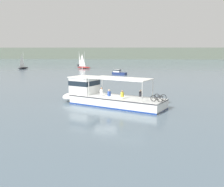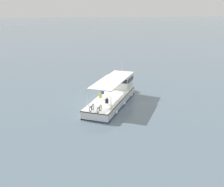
{
  "view_description": "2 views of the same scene",
  "coord_description": "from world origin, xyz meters",
  "px_view_note": "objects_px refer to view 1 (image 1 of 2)",
  "views": [
    {
      "loc": [
        2.66,
        -28.42,
        6.35
      ],
      "look_at": [
        0.66,
        0.9,
        1.4
      ],
      "focal_mm": 42.8,
      "sensor_mm": 36.0,
      "label": 1
    },
    {
      "loc": [
        33.91,
        -3.77,
        12.5
      ],
      "look_at": [
        0.66,
        0.9,
        1.4
      ],
      "focal_mm": 44.94,
      "sensor_mm": 36.0,
      "label": 2
    }
  ],
  "objects_px": {
    "motorboat_far_left": "(119,72)",
    "sailboat_off_bow": "(84,67)",
    "ferry_main": "(104,96)",
    "sailboat_outer_anchorage": "(79,64)",
    "sailboat_horizon_east": "(23,67)"
  },
  "relations": [
    {
      "from": "motorboat_far_left",
      "to": "sailboat_outer_anchorage",
      "type": "xyz_separation_m",
      "value": [
        -16.12,
        33.04,
        -0.0
      ]
    },
    {
      "from": "ferry_main",
      "to": "sailboat_horizon_east",
      "type": "distance_m",
      "value": 61.52
    },
    {
      "from": "motorboat_far_left",
      "to": "sailboat_off_bow",
      "type": "distance_m",
      "value": 23.47
    },
    {
      "from": "ferry_main",
      "to": "motorboat_far_left",
      "type": "xyz_separation_m",
      "value": [
        0.04,
        36.22,
        -0.47
      ]
    },
    {
      "from": "motorboat_far_left",
      "to": "sailboat_horizon_east",
      "type": "bearing_deg",
      "value": 151.59
    },
    {
      "from": "sailboat_outer_anchorage",
      "to": "sailboat_off_bow",
      "type": "xyz_separation_m",
      "value": [
        3.88,
        -13.02,
        0.0
      ]
    },
    {
      "from": "ferry_main",
      "to": "motorboat_far_left",
      "type": "bearing_deg",
      "value": 89.94
    },
    {
      "from": "sailboat_outer_anchorage",
      "to": "sailboat_off_bow",
      "type": "bearing_deg",
      "value": -73.4
    },
    {
      "from": "ferry_main",
      "to": "sailboat_outer_anchorage",
      "type": "relative_size",
      "value": 2.36
    },
    {
      "from": "sailboat_outer_anchorage",
      "to": "motorboat_far_left",
      "type": "bearing_deg",
      "value": -63.99
    },
    {
      "from": "ferry_main",
      "to": "sailboat_horizon_east",
      "type": "relative_size",
      "value": 2.36
    },
    {
      "from": "sailboat_horizon_east",
      "to": "motorboat_far_left",
      "type": "bearing_deg",
      "value": -28.41
    },
    {
      "from": "ferry_main",
      "to": "sailboat_horizon_east",
      "type": "height_order",
      "value": "sailboat_horizon_east"
    },
    {
      "from": "sailboat_horizon_east",
      "to": "motorboat_far_left",
      "type": "distance_m",
      "value": 35.42
    },
    {
      "from": "sailboat_outer_anchorage",
      "to": "sailboat_off_bow",
      "type": "relative_size",
      "value": 1.0
    }
  ]
}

